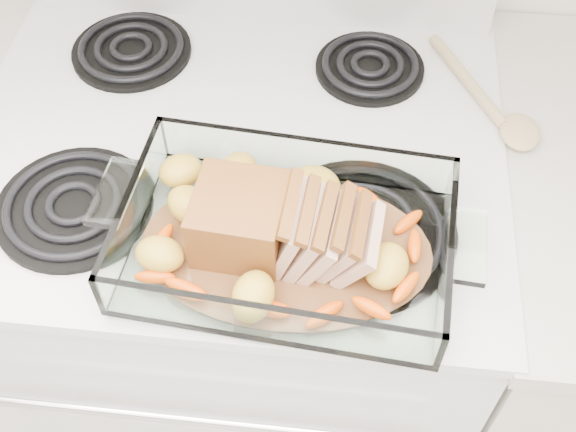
# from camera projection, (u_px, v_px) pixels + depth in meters

# --- Properties ---
(electric_range) EXTENTS (0.78, 0.70, 1.12)m
(electric_range) POSITION_uv_depth(u_px,v_px,m) (248.00, 296.00, 1.41)
(electric_range) COLOR silver
(electric_range) RESTS_ON ground
(baking_dish) EXTENTS (0.40, 0.26, 0.08)m
(baking_dish) POSITION_uv_depth(u_px,v_px,m) (286.00, 242.00, 0.89)
(baking_dish) COLOR white
(baking_dish) RESTS_ON electric_range
(pork_roast) EXTENTS (0.23, 0.11, 0.09)m
(pork_roast) POSITION_uv_depth(u_px,v_px,m) (268.00, 226.00, 0.87)
(pork_roast) COLOR brown
(pork_roast) RESTS_ON baking_dish
(roast_vegetables) EXTENTS (0.34, 0.18, 0.04)m
(roast_vegetables) POSITION_uv_depth(u_px,v_px,m) (286.00, 217.00, 0.91)
(roast_vegetables) COLOR #FF4F01
(roast_vegetables) RESTS_ON baking_dish
(wooden_spoon) EXTENTS (0.16, 0.24, 0.02)m
(wooden_spoon) POSITION_uv_depth(u_px,v_px,m) (496.00, 108.00, 1.06)
(wooden_spoon) COLOR tan
(wooden_spoon) RESTS_ON electric_range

